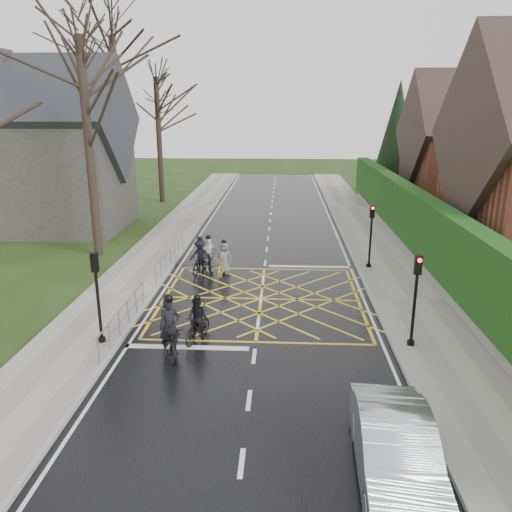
# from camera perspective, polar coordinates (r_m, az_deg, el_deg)

# --- Properties ---
(ground) EXTENTS (120.00, 120.00, 0.00)m
(ground) POSITION_cam_1_polar(r_m,az_deg,el_deg) (20.76, 0.57, -4.93)
(ground) COLOR black
(ground) RESTS_ON ground
(road) EXTENTS (9.00, 80.00, 0.01)m
(road) POSITION_cam_1_polar(r_m,az_deg,el_deg) (20.75, 0.57, -4.92)
(road) COLOR black
(road) RESTS_ON ground
(sidewalk_right) EXTENTS (3.00, 80.00, 0.15)m
(sidewalk_right) POSITION_cam_1_polar(r_m,az_deg,el_deg) (21.35, 16.93, -4.84)
(sidewalk_right) COLOR gray
(sidewalk_right) RESTS_ON ground
(sidewalk_left) EXTENTS (3.00, 80.00, 0.15)m
(sidewalk_left) POSITION_cam_1_polar(r_m,az_deg,el_deg) (21.80, -15.44, -4.27)
(sidewalk_left) COLOR gray
(sidewalk_left) RESTS_ON ground
(stone_wall) EXTENTS (0.50, 38.00, 0.70)m
(stone_wall) POSITION_cam_1_polar(r_m,az_deg,el_deg) (27.21, 17.67, 0.29)
(stone_wall) COLOR slate
(stone_wall) RESTS_ON ground
(hedge) EXTENTS (0.90, 38.00, 2.80)m
(hedge) POSITION_cam_1_polar(r_m,az_deg,el_deg) (26.80, 17.99, 3.89)
(hedge) COLOR #14330E
(hedge) RESTS_ON stone_wall
(house_far) EXTENTS (9.80, 8.80, 10.30)m
(house_far) POSITION_cam_1_polar(r_m,az_deg,el_deg) (39.95, 23.85, 10.52)
(house_far) COLOR brown
(house_far) RESTS_ON ground
(conifer) EXTENTS (4.60, 4.60, 10.00)m
(conifer) POSITION_cam_1_polar(r_m,az_deg,el_deg) (46.45, 15.76, 12.73)
(conifer) COLOR black
(conifer) RESTS_ON ground
(church) EXTENTS (8.80, 7.80, 11.00)m
(church) POSITION_cam_1_polar(r_m,az_deg,el_deg) (34.53, -21.96, 10.94)
(church) COLOR #2D2B28
(church) RESTS_ON ground
(tree_near) EXTENTS (9.24, 9.24, 11.44)m
(tree_near) POSITION_cam_1_polar(r_m,az_deg,el_deg) (27.14, -18.98, 16.35)
(tree_near) COLOR black
(tree_near) RESTS_ON ground
(tree_mid) EXTENTS (10.08, 10.08, 12.48)m
(tree_mid) POSITION_cam_1_polar(r_m,az_deg,el_deg) (35.02, -15.72, 17.65)
(tree_mid) COLOR black
(tree_mid) RESTS_ON ground
(tree_far) EXTENTS (8.40, 8.40, 10.40)m
(tree_far) POSITION_cam_1_polar(r_m,az_deg,el_deg) (42.52, -11.16, 15.69)
(tree_far) COLOR black
(tree_far) RESTS_ON ground
(railing_south) EXTENTS (0.05, 5.04, 1.03)m
(railing_south) POSITION_cam_1_polar(r_m,az_deg,el_deg) (18.05, -14.93, -6.24)
(railing_south) COLOR slate
(railing_south) RESTS_ON ground
(railing_north) EXTENTS (0.05, 6.04, 1.03)m
(railing_north) POSITION_cam_1_polar(r_m,az_deg,el_deg) (24.88, -9.79, 0.41)
(railing_north) COLOR slate
(railing_north) RESTS_ON ground
(traffic_light_ne) EXTENTS (0.24, 0.31, 3.21)m
(traffic_light_ne) POSITION_cam_1_polar(r_m,az_deg,el_deg) (24.61, 12.97, 2.15)
(traffic_light_ne) COLOR black
(traffic_light_ne) RESTS_ON ground
(traffic_light_se) EXTENTS (0.24, 0.31, 3.21)m
(traffic_light_se) POSITION_cam_1_polar(r_m,az_deg,el_deg) (16.78, 17.68, -5.01)
(traffic_light_se) COLOR black
(traffic_light_se) RESTS_ON ground
(traffic_light_sw) EXTENTS (0.24, 0.31, 3.21)m
(traffic_light_sw) POSITION_cam_1_polar(r_m,az_deg,el_deg) (17.01, -17.60, -4.70)
(traffic_light_sw) COLOR black
(traffic_light_sw) RESTS_ON ground
(cyclist_rear) EXTENTS (1.50, 2.22, 2.04)m
(cyclist_rear) POSITION_cam_1_polar(r_m,az_deg,el_deg) (16.28, -9.84, -8.94)
(cyclist_rear) COLOR black
(cyclist_rear) RESTS_ON ground
(cyclist_back) EXTENTS (0.99, 1.71, 1.65)m
(cyclist_back) POSITION_cam_1_polar(r_m,az_deg,el_deg) (17.11, -6.67, -7.64)
(cyclist_back) COLOR black
(cyclist_back) RESTS_ON ground
(cyclist_mid) EXTENTS (1.15, 1.91, 1.78)m
(cyclist_mid) POSITION_cam_1_polar(r_m,az_deg,el_deg) (24.01, -6.39, -0.39)
(cyclist_mid) COLOR black
(cyclist_mid) RESTS_ON ground
(cyclist_front) EXTENTS (1.04, 1.87, 1.81)m
(cyclist_front) POSITION_cam_1_polar(r_m,az_deg,el_deg) (24.13, -5.43, -0.23)
(cyclist_front) COLOR black
(cyclist_front) RESTS_ON ground
(cyclist_lead) EXTENTS (0.85, 1.78, 1.66)m
(cyclist_lead) POSITION_cam_1_polar(r_m,az_deg,el_deg) (23.76, -3.68, -0.69)
(cyclist_lead) COLOR gold
(cyclist_lead) RESTS_ON ground
(car) EXTENTS (1.74, 4.50, 1.46)m
(car) POSITION_cam_1_polar(r_m,az_deg,el_deg) (11.50, 15.72, -20.85)
(car) COLOR #B3B4BB
(car) RESTS_ON ground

